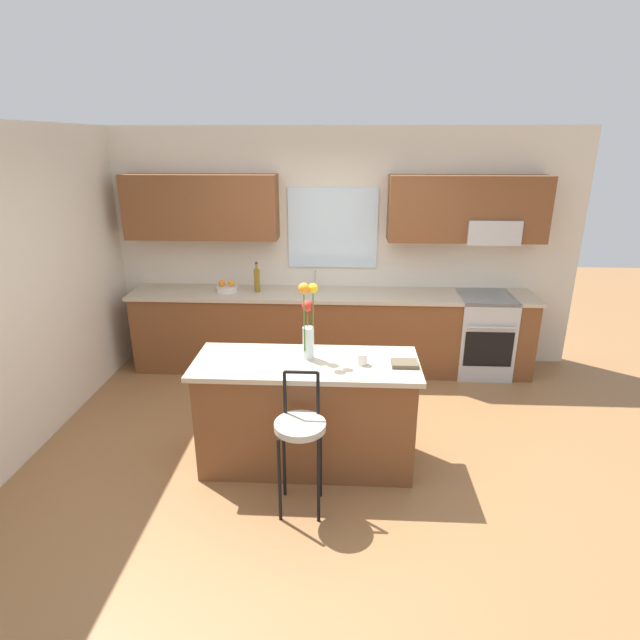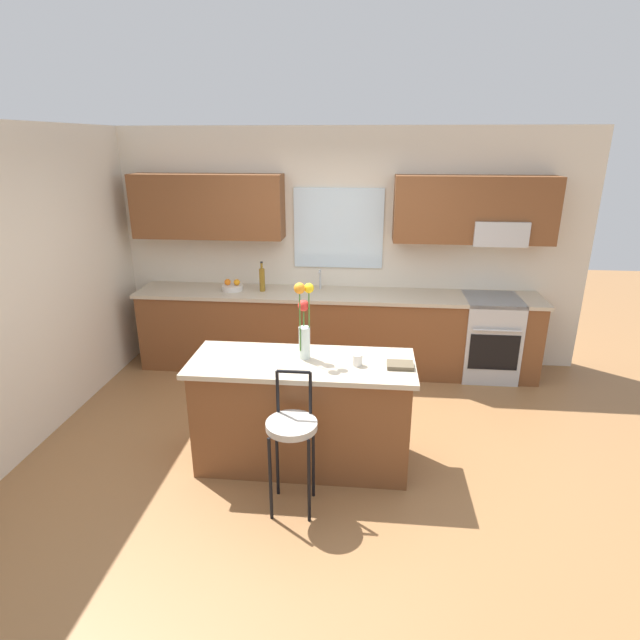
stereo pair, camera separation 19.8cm
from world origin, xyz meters
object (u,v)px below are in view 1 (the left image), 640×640
(flower_vase, at_px, (308,322))
(oven_range, at_px, (482,334))
(bar_stool_near, at_px, (300,432))
(fruit_bowl_oranges, at_px, (227,288))
(cookbook, at_px, (405,364))
(kitchen_island, at_px, (307,413))
(bottle_olive_oil, at_px, (257,280))
(mug_ceramic, at_px, (362,359))

(flower_vase, bearing_deg, oven_range, 44.38)
(oven_range, bearing_deg, bar_stool_near, -127.55)
(oven_range, relative_size, fruit_bowl_oranges, 3.83)
(cookbook, distance_m, fruit_bowl_oranges, 2.65)
(flower_vase, relative_size, fruit_bowl_oranges, 2.62)
(kitchen_island, bearing_deg, fruit_bowl_oranges, 119.03)
(oven_range, relative_size, bar_stool_near, 0.88)
(oven_range, xyz_separation_m, kitchen_island, (-1.87, -1.87, 0.00))
(kitchen_island, relative_size, flower_vase, 2.81)
(kitchen_island, height_order, cookbook, cookbook)
(flower_vase, relative_size, cookbook, 3.14)
(flower_vase, bearing_deg, bar_stool_near, -91.30)
(bar_stool_near, xyz_separation_m, bottle_olive_oil, (-0.70, 2.45, 0.42))
(oven_range, xyz_separation_m, fruit_bowl_oranges, (-2.92, 0.02, 0.50))
(bar_stool_near, bearing_deg, fruit_bowl_oranges, 113.21)
(flower_vase, bearing_deg, bottle_olive_oil, 111.28)
(flower_vase, bearing_deg, mug_ceramic, -12.57)
(bar_stool_near, relative_size, flower_vase, 1.66)
(oven_range, bearing_deg, kitchen_island, -134.95)
(mug_ceramic, height_order, fruit_bowl_oranges, fruit_bowl_oranges)
(bar_stool_near, height_order, flower_vase, flower_vase)
(bar_stool_near, height_order, bottle_olive_oil, bottle_olive_oil)
(mug_ceramic, bearing_deg, flower_vase, 167.43)
(kitchen_island, xyz_separation_m, fruit_bowl_oranges, (-1.05, 1.89, 0.50))
(oven_range, bearing_deg, fruit_bowl_oranges, 179.52)
(oven_range, distance_m, flower_vase, 2.70)
(oven_range, height_order, cookbook, cookbook)
(oven_range, relative_size, bottle_olive_oil, 2.69)
(kitchen_island, distance_m, fruit_bowl_oranges, 2.22)
(kitchen_island, relative_size, fruit_bowl_oranges, 7.35)
(oven_range, height_order, flower_vase, flower_vase)
(kitchen_island, distance_m, bar_stool_near, 0.58)
(flower_vase, height_order, fruit_bowl_oranges, flower_vase)
(bar_stool_near, bearing_deg, flower_vase, 88.70)
(cookbook, bearing_deg, oven_range, 59.90)
(kitchen_island, distance_m, flower_vase, 0.77)
(oven_range, bearing_deg, mug_ceramic, -126.93)
(kitchen_island, relative_size, bar_stool_near, 1.69)
(bottle_olive_oil, bearing_deg, fruit_bowl_oranges, 180.00)
(bottle_olive_oil, bearing_deg, kitchen_island, -69.68)
(bottle_olive_oil, bearing_deg, oven_range, -0.55)
(mug_ceramic, distance_m, cookbook, 0.33)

